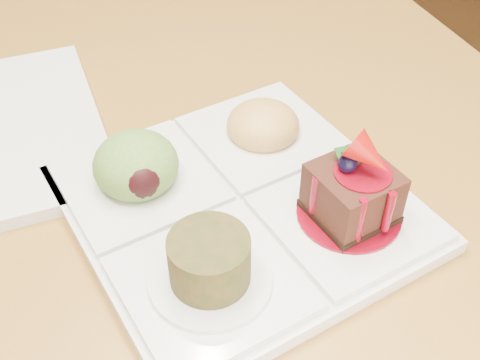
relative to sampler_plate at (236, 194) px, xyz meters
name	(u,v)px	position (x,y,z in m)	size (l,w,h in m)	color
ground	(84,338)	(-0.17, 0.46, -0.77)	(6.00, 6.00, 0.00)	#553518
sampler_plate	(236,194)	(0.00, 0.00, 0.00)	(0.28, 0.28, 0.09)	silver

